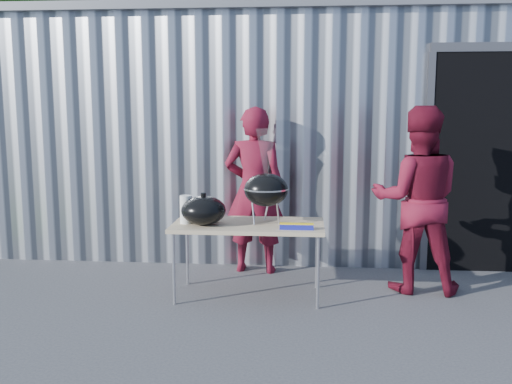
# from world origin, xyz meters

# --- Properties ---
(ground) EXTENTS (80.00, 80.00, 0.00)m
(ground) POSITION_xyz_m (0.00, 0.00, 0.00)
(ground) COLOR #3F3F41
(building) EXTENTS (8.20, 6.20, 3.10)m
(building) POSITION_xyz_m (0.92, 4.59, 1.54)
(building) COLOR silver
(building) RESTS_ON ground
(tree_far) EXTENTS (4.05, 4.05, 6.71)m
(tree_far) POSITION_xyz_m (-6.50, 9.00, 4.37)
(tree_far) COLOR #442D19
(tree_far) RESTS_ON ground
(folding_table) EXTENTS (1.50, 0.75, 0.75)m
(folding_table) POSITION_xyz_m (0.11, 0.57, 0.71)
(folding_table) COLOR tan
(folding_table) RESTS_ON ground
(kettle_grill) EXTENTS (0.45, 0.45, 0.94)m
(kettle_grill) POSITION_xyz_m (0.28, 0.59, 1.17)
(kettle_grill) COLOR black
(kettle_grill) RESTS_ON folding_table
(grill_lid) EXTENTS (0.44, 0.44, 0.32)m
(grill_lid) POSITION_xyz_m (-0.32, 0.47, 0.89)
(grill_lid) COLOR black
(grill_lid) RESTS_ON folding_table
(paper_towels) EXTENTS (0.12, 0.12, 0.28)m
(paper_towels) POSITION_xyz_m (-0.51, 0.52, 0.89)
(paper_towels) COLOR white
(paper_towels) RESTS_ON folding_table
(white_tub) EXTENTS (0.20, 0.15, 0.10)m
(white_tub) POSITION_xyz_m (-0.44, 0.74, 0.80)
(white_tub) COLOR white
(white_tub) RESTS_ON folding_table
(foil_box) EXTENTS (0.32, 0.06, 0.06)m
(foil_box) POSITION_xyz_m (0.59, 0.32, 0.78)
(foil_box) COLOR #171C98
(foil_box) RESTS_ON folding_table
(person_cook) EXTENTS (0.73, 0.51, 1.90)m
(person_cook) POSITION_xyz_m (0.09, 1.46, 0.95)
(person_cook) COLOR maroon
(person_cook) RESTS_ON ground
(person_bystander) EXTENTS (0.98, 0.79, 1.91)m
(person_bystander) POSITION_xyz_m (1.81, 0.93, 0.96)
(person_bystander) COLOR maroon
(person_bystander) RESTS_ON ground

